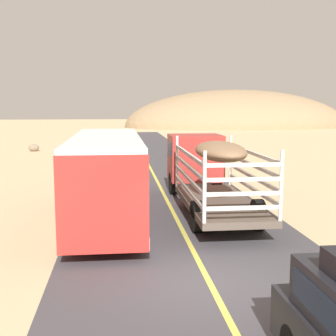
% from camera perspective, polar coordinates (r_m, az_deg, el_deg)
% --- Properties ---
extents(ground_plane, '(240.00, 240.00, 0.00)m').
position_cam_1_polar(ground_plane, '(11.74, 5.11, -14.02)').
color(ground_plane, '#CCB284').
extents(road_surface, '(8.00, 120.00, 0.02)m').
position_cam_1_polar(road_surface, '(11.73, 5.11, -13.98)').
color(road_surface, '#423F44').
rests_on(road_surface, ground).
extents(road_centre_line, '(0.16, 117.60, 0.00)m').
position_cam_1_polar(road_centre_line, '(11.73, 5.12, -13.92)').
color(road_centre_line, '#D8CC4C').
rests_on(road_centre_line, road_surface).
extents(livestock_truck, '(2.53, 9.70, 3.02)m').
position_cam_1_polar(livestock_truck, '(19.99, 4.50, 0.54)').
color(livestock_truck, '#B2332D').
rests_on(livestock_truck, road_surface).
extents(bus, '(2.54, 10.00, 3.21)m').
position_cam_1_polar(bus, '(17.13, -7.73, -0.92)').
color(bus, red).
rests_on(bus, road_surface).
extents(boulder_near_shoulder, '(0.99, 0.68, 0.66)m').
position_cam_1_polar(boulder_near_shoulder, '(44.10, -16.59, 2.47)').
color(boulder_near_shoulder, '#84705B').
rests_on(boulder_near_shoulder, ground).
extents(distant_hill, '(43.10, 25.92, 14.17)m').
position_cam_1_polar(distant_hill, '(88.68, 8.61, 5.18)').
color(distant_hill, '#997C5A').
rests_on(distant_hill, ground).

